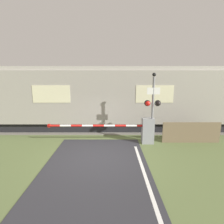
{
  "coord_description": "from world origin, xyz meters",
  "views": [
    {
      "loc": [
        0.61,
        -7.13,
        3.4
      ],
      "look_at": [
        0.61,
        2.14,
        1.54
      ],
      "focal_mm": 28.0,
      "sensor_mm": 36.0,
      "label": 1
    }
  ],
  "objects": [
    {
      "name": "ground_plane",
      "position": [
        0.0,
        0.0,
        0.0
      ],
      "size": [
        80.0,
        80.0,
        0.0
      ],
      "primitive_type": "plane",
      "color": "#5B6B3D"
    },
    {
      "name": "track_bed",
      "position": [
        0.0,
        4.41,
        0.02
      ],
      "size": [
        36.0,
        3.2,
        0.13
      ],
      "color": "slate",
      "rests_on": "ground_plane"
    },
    {
      "name": "train",
      "position": [
        3.1,
        4.41,
        2.05
      ],
      "size": [
        21.91,
        2.78,
        4.02
      ],
      "color": "black",
      "rests_on": "ground_plane"
    },
    {
      "name": "crossing_barrier",
      "position": [
        2.08,
        1.54,
        0.71
      ],
      "size": [
        5.5,
        0.44,
        1.34
      ],
      "color": "gray",
      "rests_on": "ground_plane"
    },
    {
      "name": "signal_post",
      "position": [
        2.64,
        1.44,
        2.06
      ],
      "size": [
        0.82,
        0.26,
        3.6
      ],
      "color": "gray",
      "rests_on": "ground_plane"
    },
    {
      "name": "roadside_fence",
      "position": [
        4.77,
        1.61,
        0.55
      ],
      "size": [
        3.01,
        0.06,
        1.1
      ],
      "color": "#726047",
      "rests_on": "ground_plane"
    }
  ]
}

